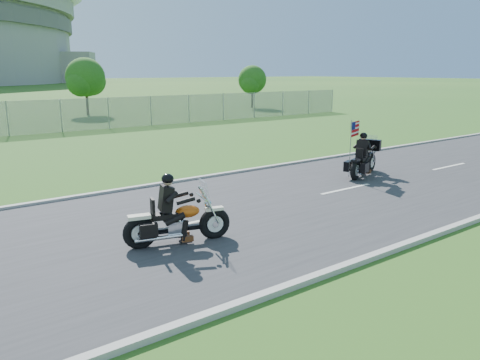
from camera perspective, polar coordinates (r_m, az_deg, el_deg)
ground at (r=12.52m, az=0.63°, el=-3.98°), size 420.00×420.00×0.00m
road at (r=12.52m, az=0.64°, el=-3.90°), size 120.00×8.00×0.04m
curb_north at (r=15.82m, az=-8.24°, el=-0.27°), size 120.00×0.18×0.12m
curb_south at (r=9.77m, az=15.28°, el=-9.23°), size 120.00×0.18×0.12m
tree_fence_near at (r=41.75m, az=-18.28°, el=11.58°), size 3.52×3.28×4.75m
tree_fence_far at (r=47.63m, az=1.52°, el=11.95°), size 3.08×2.87×4.20m
motorcycle_lead at (r=10.22m, az=-7.77°, el=-5.12°), size 2.35×0.97×1.61m
motorcycle_follow at (r=17.23m, az=14.84°, el=2.23°), size 2.29×1.19×1.99m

